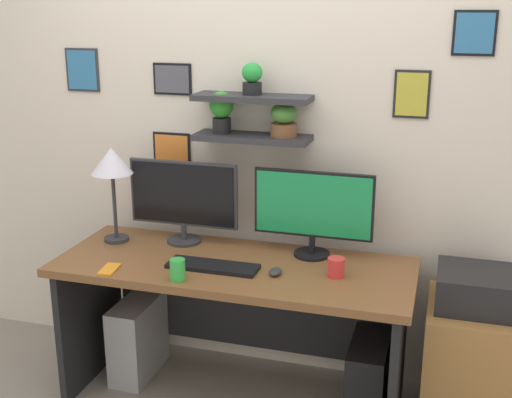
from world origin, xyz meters
TOP-DOWN VIEW (x-y plane):
  - ground_plane at (0.00, 0.00)m, footprint 8.00×8.00m
  - back_wall_assembly at (-0.00, 0.44)m, footprint 4.40×0.24m
  - desk at (0.00, 0.06)m, footprint 1.74×0.68m
  - monitor_left at (-0.34, 0.22)m, footprint 0.59×0.18m
  - monitor_right at (0.34, 0.22)m, footprint 0.60×0.18m
  - keyboard at (-0.07, -0.09)m, footprint 0.44×0.14m
  - computer_mouse at (0.23, -0.08)m, footprint 0.06×0.09m
  - desk_lamp at (-0.70, 0.12)m, footprint 0.21×0.21m
  - cell_phone at (-0.54, -0.25)m, footprint 0.09×0.15m
  - coffee_mug at (0.50, -0.02)m, footprint 0.08×0.08m
  - pen_cup at (-0.18, -0.26)m, footprint 0.07×0.07m
  - drawer_cabinet at (1.14, 0.13)m, footprint 0.44×0.50m
  - printer at (1.14, 0.13)m, footprint 0.38×0.34m
  - computer_tower_left at (-0.58, 0.09)m, footprint 0.18×0.40m
  - computer_tower_right at (0.67, 0.07)m, footprint 0.18×0.40m

SIDE VIEW (x-z plane):
  - ground_plane at x=0.00m, z-range 0.00..0.00m
  - computer_tower_right at x=0.67m, z-range 0.00..0.39m
  - computer_tower_left at x=-0.58m, z-range 0.00..0.43m
  - drawer_cabinet at x=1.14m, z-range 0.00..0.62m
  - desk at x=0.00m, z-range 0.17..0.92m
  - printer at x=1.14m, z-range 0.62..0.79m
  - cell_phone at x=-0.54m, z-range 0.75..0.76m
  - keyboard at x=-0.07m, z-range 0.75..0.77m
  - computer_mouse at x=0.23m, z-range 0.75..0.78m
  - coffee_mug at x=0.50m, z-range 0.75..0.84m
  - pen_cup at x=-0.18m, z-range 0.75..0.85m
  - monitor_left at x=-0.34m, z-range 0.77..1.21m
  - monitor_right at x=0.34m, z-range 0.77..1.21m
  - desk_lamp at x=-0.70m, z-range 0.91..1.41m
  - back_wall_assembly at x=0.00m, z-range 0.00..2.70m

